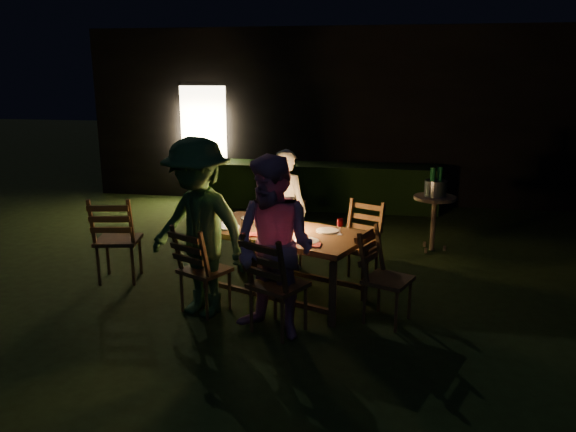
% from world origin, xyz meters
% --- Properties ---
extents(garden_envelope, '(40.00, 40.00, 3.20)m').
position_xyz_m(garden_envelope, '(-0.01, 6.15, 1.58)').
color(garden_envelope, black).
rests_on(garden_envelope, ground).
extents(dining_table, '(2.03, 1.53, 0.76)m').
position_xyz_m(dining_table, '(-0.41, -0.46, 0.69)').
color(dining_table, '#51361B').
rests_on(dining_table, ground).
extents(chair_near_left, '(0.60, 0.62, 0.98)m').
position_xyz_m(chair_near_left, '(-1.12, -1.00, 0.30)').
color(chair_near_left, '#51361B').
rests_on(chair_near_left, ground).
extents(chair_near_right, '(0.64, 0.66, 1.04)m').
position_xyz_m(chair_near_right, '(-0.29, -1.34, 0.31)').
color(chair_near_right, '#51361B').
rests_on(chair_near_right, ground).
extents(chair_far_left, '(0.52, 0.54, 0.90)m').
position_xyz_m(chair_far_left, '(-0.54, 0.42, 0.27)').
color(chair_far_left, '#51361B').
rests_on(chair_far_left, ground).
extents(chair_far_right, '(0.61, 0.62, 1.00)m').
position_xyz_m(chair_far_right, '(0.39, 0.05, 0.30)').
color(chair_far_right, '#51361B').
rests_on(chair_far_right, ground).
extents(chair_end, '(0.59, 0.58, 0.97)m').
position_xyz_m(chair_end, '(0.73, -0.92, 0.29)').
color(chair_end, '#51361B').
rests_on(chair_end, ground).
extents(chair_spare, '(0.57, 0.60, 1.09)m').
position_xyz_m(chair_spare, '(-2.40, -0.33, 0.33)').
color(chair_spare, '#51361B').
rests_on(chair_spare, ground).
extents(person_house_side, '(0.65, 0.54, 1.52)m').
position_xyz_m(person_house_side, '(-0.52, 0.47, 0.76)').
color(person_house_side, white).
rests_on(person_house_side, ground).
extents(person_opp_right, '(1.01, 0.91, 1.71)m').
position_xyz_m(person_opp_right, '(-0.30, -1.39, 0.86)').
color(person_opp_right, '#BB80AB').
rests_on(person_opp_right, ground).
extents(person_opp_left, '(1.34, 1.07, 1.82)m').
position_xyz_m(person_opp_left, '(-1.14, -1.05, 0.91)').
color(person_opp_left, '#2F5B2D').
rests_on(person_opp_left, ground).
extents(lantern, '(0.16, 0.16, 0.35)m').
position_xyz_m(lantern, '(-0.35, -0.43, 0.92)').
color(lantern, white).
rests_on(lantern, dining_table).
extents(plate_far_left, '(0.25, 0.25, 0.01)m').
position_xyz_m(plate_far_left, '(-0.84, -0.05, 0.77)').
color(plate_far_left, white).
rests_on(plate_far_left, dining_table).
extents(plate_near_left, '(0.25, 0.25, 0.01)m').
position_xyz_m(plate_near_left, '(-1.01, -0.46, 0.77)').
color(plate_near_left, white).
rests_on(plate_near_left, dining_table).
extents(plate_far_right, '(0.25, 0.25, 0.01)m').
position_xyz_m(plate_far_right, '(0.09, -0.42, 0.77)').
color(plate_far_right, white).
rests_on(plate_far_right, dining_table).
extents(plate_near_right, '(0.25, 0.25, 0.01)m').
position_xyz_m(plate_near_right, '(-0.08, -0.83, 0.77)').
color(plate_near_right, white).
rests_on(plate_near_right, dining_table).
extents(wineglass_a, '(0.06, 0.06, 0.18)m').
position_xyz_m(wineglass_a, '(-0.59, -0.09, 0.85)').
color(wineglass_a, '#59070F').
rests_on(wineglass_a, dining_table).
extents(wineglass_b, '(0.06, 0.06, 0.18)m').
position_xyz_m(wineglass_b, '(-1.13, -0.30, 0.85)').
color(wineglass_b, '#59070F').
rests_on(wineglass_b, dining_table).
extents(wineglass_c, '(0.06, 0.06, 0.18)m').
position_xyz_m(wineglass_c, '(-0.24, -0.83, 0.85)').
color(wineglass_c, '#59070F').
rests_on(wineglass_c, dining_table).
extents(wineglass_d, '(0.06, 0.06, 0.18)m').
position_xyz_m(wineglass_d, '(0.23, -0.52, 0.85)').
color(wineglass_d, '#59070F').
rests_on(wineglass_d, dining_table).
extents(wineglass_e, '(0.06, 0.06, 0.18)m').
position_xyz_m(wineglass_e, '(-0.62, -0.70, 0.85)').
color(wineglass_e, silver).
rests_on(wineglass_e, dining_table).
extents(bottle_table, '(0.07, 0.07, 0.28)m').
position_xyz_m(bottle_table, '(-0.65, -0.36, 0.90)').
color(bottle_table, '#0F471E').
rests_on(bottle_table, dining_table).
extents(napkin_left, '(0.18, 0.14, 0.01)m').
position_xyz_m(napkin_left, '(-0.67, -0.70, 0.77)').
color(napkin_left, red).
rests_on(napkin_left, dining_table).
extents(napkin_right, '(0.18, 0.14, 0.01)m').
position_xyz_m(napkin_right, '(-0.02, -0.94, 0.77)').
color(napkin_right, red).
rests_on(napkin_right, dining_table).
extents(phone, '(0.14, 0.07, 0.01)m').
position_xyz_m(phone, '(-1.10, -0.50, 0.76)').
color(phone, black).
rests_on(phone, dining_table).
extents(side_table, '(0.57, 0.57, 0.77)m').
position_xyz_m(side_table, '(1.35, 1.52, 0.68)').
color(side_table, '#826141').
rests_on(side_table, ground).
extents(ice_bucket, '(0.30, 0.30, 0.22)m').
position_xyz_m(ice_bucket, '(1.35, 1.52, 0.88)').
color(ice_bucket, '#A5A8AD').
rests_on(ice_bucket, side_table).
extents(bottle_bucket_a, '(0.07, 0.07, 0.32)m').
position_xyz_m(bottle_bucket_a, '(1.30, 1.48, 0.93)').
color(bottle_bucket_a, '#0F471E').
rests_on(bottle_bucket_a, side_table).
extents(bottle_bucket_b, '(0.07, 0.07, 0.32)m').
position_xyz_m(bottle_bucket_b, '(1.40, 1.56, 0.93)').
color(bottle_bucket_b, '#0F471E').
rests_on(bottle_bucket_b, side_table).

